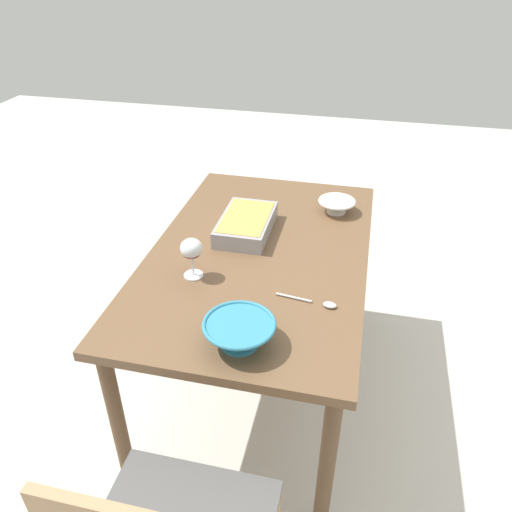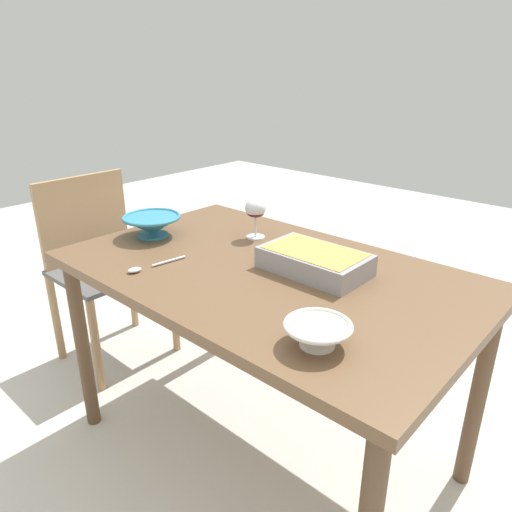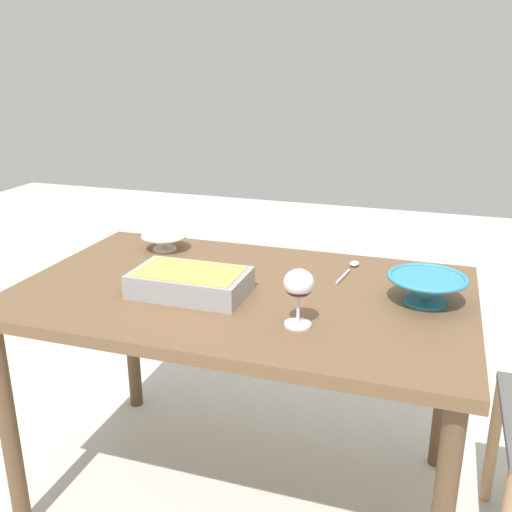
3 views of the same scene
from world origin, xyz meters
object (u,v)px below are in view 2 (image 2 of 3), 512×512
object	(u,v)px
casserole_dish	(315,260)
serving_spoon	(145,267)
dining_table	(265,291)
mixing_bowl	(318,332)
wine_glass	(256,211)
chair	(101,259)
small_bowl	(152,225)

from	to	relation	value
casserole_dish	serving_spoon	world-z (taller)	casserole_dish
dining_table	mixing_bowl	world-z (taller)	mixing_bowl
dining_table	serving_spoon	distance (m)	0.38
dining_table	wine_glass	bearing A→B (deg)	-41.67
dining_table	wine_glass	xyz separation A→B (m)	(0.21, -0.19, 0.18)
chair	small_bowl	xyz separation A→B (m)	(-0.50, 0.05, 0.29)
wine_glass	dining_table	bearing A→B (deg)	138.33
dining_table	mixing_bowl	size ratio (longest dim) A/B	8.22
wine_glass	serving_spoon	bearing A→B (deg)	82.26
dining_table	mixing_bowl	xyz separation A→B (m)	(-0.38, 0.25, 0.11)
wine_glass	serving_spoon	xyz separation A→B (m)	(0.06, 0.45, -0.10)
small_bowl	casserole_dish	bearing A→B (deg)	-167.78
chair	mixing_bowl	xyz separation A→B (m)	(-1.38, 0.25, 0.28)
wine_glass	mixing_bowl	size ratio (longest dim) A/B	0.94
chair	mixing_bowl	bearing A→B (deg)	169.92
wine_glass	small_bowl	distance (m)	0.39
small_bowl	wine_glass	bearing A→B (deg)	-140.59
wine_glass	serving_spoon	size ratio (longest dim) A/B	0.73
chair	mixing_bowl	distance (m)	1.43
mixing_bowl	casserole_dish	bearing A→B (deg)	-53.40
chair	serving_spoon	bearing A→B (deg)	161.05
dining_table	casserole_dish	distance (m)	0.19
mixing_bowl	small_bowl	xyz separation A→B (m)	(0.88, -0.20, 0.01)
dining_table	wine_glass	distance (m)	0.34
small_bowl	dining_table	bearing A→B (deg)	-173.85
casserole_dish	serving_spoon	bearing A→B (deg)	40.47
mixing_bowl	small_bowl	distance (m)	0.90
casserole_dish	small_bowl	distance (m)	0.65
serving_spoon	chair	bearing A→B (deg)	-18.95
mixing_bowl	serving_spoon	xyz separation A→B (m)	(0.65, 0.01, -0.03)
dining_table	chair	distance (m)	1.02
dining_table	wine_glass	size ratio (longest dim) A/B	8.73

